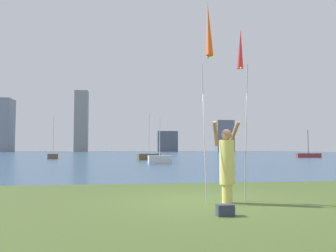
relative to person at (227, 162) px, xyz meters
name	(u,v)px	position (x,y,z in m)	size (l,w,h in m)	color
ground	(132,156)	(-0.34, 51.26, -0.97)	(120.00, 138.00, 0.12)	#475B28
person	(227,162)	(0.00, 0.00, 0.00)	(0.68, 0.50, 1.86)	#D8CC66
kite_flag_left	(208,34)	(-0.50, -0.36, 2.83)	(0.16, 0.83, 4.50)	#B2B2B7
kite_flag_right	(241,54)	(0.50, 0.38, 2.62)	(0.16, 0.58, 4.17)	#B2B2B7
bag	(225,210)	(-0.49, -1.44, -0.81)	(0.31, 0.20, 0.21)	#33384C
sailboat_1	(53,156)	(-9.93, 33.79, -0.59)	(1.08, 1.77, 4.93)	brown
sailboat_3	(149,156)	(0.63, 28.50, -0.54)	(2.54, 1.43, 4.83)	brown
sailboat_4	(308,155)	(21.79, 34.57, -0.61)	(3.14, 1.19, 3.58)	maroon
sailboat_5	(160,159)	(0.70, 19.41, -0.57)	(1.83, 0.77, 3.54)	silver
skyline_tower_0	(7,125)	(-37.83, 108.74, 7.47)	(3.25, 7.34, 16.77)	gray
skyline_tower_1	(81,121)	(-14.94, 110.55, 9.13)	(4.24, 4.67, 20.09)	gray
skyline_tower_2	(167,141)	(13.66, 109.20, 2.52)	(6.80, 3.02, 6.86)	#565B66
skyline_tower_3	(224,136)	(33.67, 109.38, 4.45)	(6.01, 4.35, 10.73)	slate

